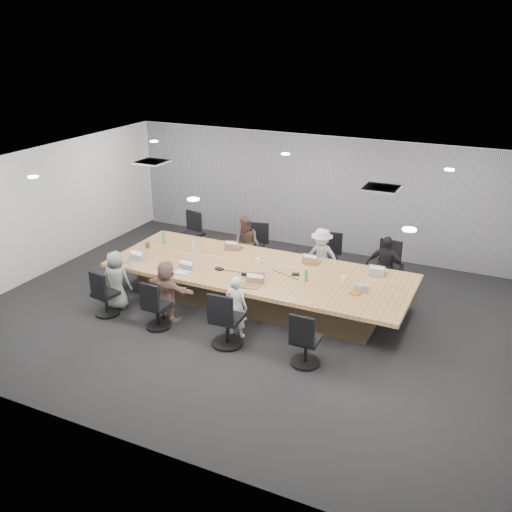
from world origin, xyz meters
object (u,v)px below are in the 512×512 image
at_px(chair_1, 254,250).
at_px(person_6, 236,307).
at_px(mug_brown, 147,245).
at_px(person_5, 167,291).
at_px(chair_7, 306,343).
at_px(bottle_clear, 194,245).
at_px(chair_2, 326,261).
at_px(person_2, 321,257).
at_px(laptop_6, 250,286).
at_px(chair_6, 227,323).
at_px(bottle_green_left, 164,238).
at_px(laptop_2, 313,261).
at_px(chair_5, 157,309).
at_px(laptop_5, 183,272).
at_px(chair_4, 106,297).
at_px(laptop_1, 235,248).
at_px(canvas_bag, 362,288).
at_px(person_1, 247,244).
at_px(conference_table, 258,284).
at_px(laptop_3, 378,273).
at_px(person_3, 385,267).
at_px(chair_3, 388,271).
at_px(laptop_4, 133,262).
at_px(snack_packet, 355,293).
at_px(stapler, 245,275).
at_px(chair_0, 191,238).
at_px(bottle_green_right, 306,275).

xyz_separation_m(chair_1, person_6, (1.12, -3.05, 0.19)).
bearing_deg(mug_brown, person_5, -44.53).
bearing_deg(chair_7, bottle_clear, 148.16).
relative_size(chair_1, chair_2, 0.94).
bearing_deg(person_2, laptop_6, -101.48).
xyz_separation_m(chair_6, mug_brown, (-2.86, 1.73, 0.37)).
height_order(person_2, laptop_6, person_2).
distance_m(bottle_green_left, bottle_clear, 0.79).
distance_m(laptop_2, person_5, 3.00).
height_order(chair_5, laptop_5, laptop_5).
distance_m(chair_4, bottle_clear, 2.22).
relative_size(laptop_1, canvas_bag, 1.27).
relative_size(person_1, laptop_6, 3.71).
bearing_deg(conference_table, laptop_3, 20.04).
relative_size(person_6, canvas_bag, 5.01).
distance_m(conference_table, person_3, 2.59).
height_order(chair_3, chair_5, chair_3).
distance_m(laptop_4, snack_packet, 4.49).
height_order(person_5, person_6, person_5).
distance_m(chair_5, person_3, 4.60).
height_order(mug_brown, snack_packet, mug_brown).
relative_size(chair_1, person_5, 0.66).
bearing_deg(person_3, bottle_clear, -161.63).
xyz_separation_m(laptop_3, stapler, (-2.27, -1.22, 0.02)).
distance_m(laptop_6, stapler, 0.47).
height_order(person_3, stapler, person_3).
bearing_deg(chair_6, mug_brown, 145.67).
xyz_separation_m(person_1, laptop_1, (0.00, -0.55, 0.11)).
height_order(conference_table, chair_5, conference_table).
bearing_deg(chair_2, laptop_1, 16.07).
height_order(chair_2, laptop_5, chair_2).
bearing_deg(chair_7, chair_0, 140.77).
xyz_separation_m(laptop_6, bottle_green_left, (-2.67, 1.19, 0.13)).
distance_m(laptop_5, person_6, 1.56).
xyz_separation_m(chair_7, laptop_1, (-2.57, 2.50, 0.36)).
distance_m(conference_table, bottle_green_right, 1.16).
bearing_deg(bottle_green_right, laptop_3, 39.77).
height_order(person_1, bottle_clear, person_1).
bearing_deg(chair_5, snack_packet, 25.69).
bearing_deg(laptop_1, stapler, 116.62).
distance_m(chair_0, chair_6, 4.39).
xyz_separation_m(chair_2, stapler, (-0.92, -2.12, 0.35)).
distance_m(person_1, person_3, 3.11).
bearing_deg(laptop_3, chair_0, -11.64).
distance_m(conference_table, bottle_clear, 1.76).
bearing_deg(chair_6, chair_4, 176.94).
relative_size(laptop_3, laptop_5, 0.97).
bearing_deg(person_2, laptop_2, -84.98).
bearing_deg(laptop_5, chair_0, 120.09).
relative_size(laptop_2, canvas_bag, 1.36).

